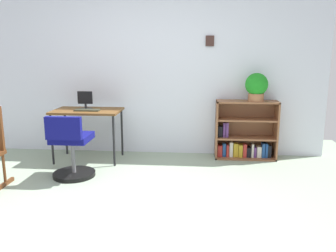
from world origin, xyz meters
The scene contains 8 objects.
ground_plane centered at (0.00, 0.00, 0.00)m, with size 6.24×6.24×0.00m, color #90A38C.
wall_back centered at (0.00, 2.15, 1.29)m, with size 5.20×0.12×2.58m.
desk centered at (-0.81, 1.65, 0.66)m, with size 0.94×0.58×0.73m.
monitor centered at (-0.85, 1.70, 0.84)m, with size 0.21×0.18×0.26m.
keyboard centered at (-0.78, 1.57, 0.74)m, with size 0.35×0.14×0.02m, color #333425.
office_chair centered at (-0.79, 0.92, 0.36)m, with size 0.52×0.55×0.80m.
bookshelf_low centered at (1.42, 1.95, 0.36)m, with size 0.87×0.30×0.84m.
potted_plant_on_shelf centered at (1.55, 1.90, 1.06)m, with size 0.32×0.32×0.39m.
Camera 1 is at (0.73, -2.99, 1.51)m, focal length 36.65 mm.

